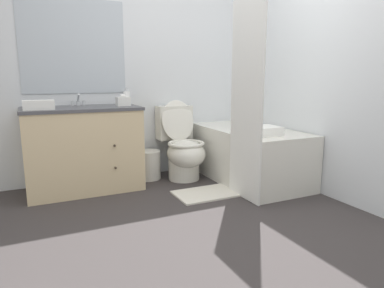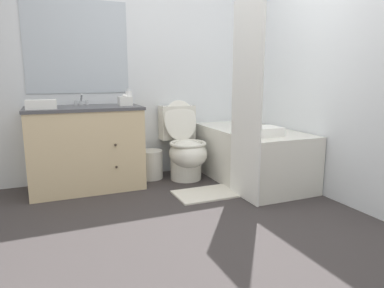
{
  "view_description": "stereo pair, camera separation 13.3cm",
  "coord_description": "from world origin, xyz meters",
  "px_view_note": "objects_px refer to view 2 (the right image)",
  "views": [
    {
      "loc": [
        -1.18,
        -2.09,
        1.1
      ],
      "look_at": [
        0.15,
        0.73,
        0.5
      ],
      "focal_mm": 32.0,
      "sensor_mm": 36.0,
      "label": 1
    },
    {
      "loc": [
        -1.06,
        -2.15,
        1.1
      ],
      "look_at": [
        0.15,
        0.73,
        0.5
      ],
      "focal_mm": 32.0,
      "sensor_mm": 36.0,
      "label": 2
    }
  ],
  "objects_px": {
    "vanity_cabinet": "(86,147)",
    "toilet": "(185,148)",
    "soap_dispenser": "(129,98)",
    "tissue_box": "(125,101)",
    "bath_towel_folded": "(264,131)",
    "bath_mat": "(206,194)",
    "hand_towel_folded": "(41,104)",
    "wastebasket": "(151,164)",
    "sink_faucet": "(81,102)",
    "bathtub": "(251,155)"
  },
  "relations": [
    {
      "from": "soap_dispenser",
      "to": "hand_towel_folded",
      "type": "distance_m",
      "value": 0.83
    },
    {
      "from": "sink_faucet",
      "to": "tissue_box",
      "type": "bearing_deg",
      "value": -29.1
    },
    {
      "from": "wastebasket",
      "to": "tissue_box",
      "type": "relative_size",
      "value": 2.4
    },
    {
      "from": "soap_dispenser",
      "to": "bath_mat",
      "type": "xyz_separation_m",
      "value": [
        0.57,
        -0.65,
        -0.89
      ]
    },
    {
      "from": "vanity_cabinet",
      "to": "wastebasket",
      "type": "height_order",
      "value": "vanity_cabinet"
    },
    {
      "from": "bath_towel_folded",
      "to": "bath_mat",
      "type": "relative_size",
      "value": 0.54
    },
    {
      "from": "sink_faucet",
      "to": "hand_towel_folded",
      "type": "relative_size",
      "value": 0.55
    },
    {
      "from": "toilet",
      "to": "bathtub",
      "type": "bearing_deg",
      "value": -29.2
    },
    {
      "from": "bath_towel_folded",
      "to": "vanity_cabinet",
      "type": "bearing_deg",
      "value": 152.34
    },
    {
      "from": "sink_faucet",
      "to": "bath_towel_folded",
      "type": "distance_m",
      "value": 1.86
    },
    {
      "from": "soap_dispenser",
      "to": "hand_towel_folded",
      "type": "bearing_deg",
      "value": -170.87
    },
    {
      "from": "sink_faucet",
      "to": "bathtub",
      "type": "distance_m",
      "value": 1.86
    },
    {
      "from": "sink_faucet",
      "to": "bathtub",
      "type": "height_order",
      "value": "sink_faucet"
    },
    {
      "from": "bath_mat",
      "to": "tissue_box",
      "type": "bearing_deg",
      "value": 134.01
    },
    {
      "from": "toilet",
      "to": "tissue_box",
      "type": "xyz_separation_m",
      "value": [
        -0.63,
        0.04,
        0.53
      ]
    },
    {
      "from": "sink_faucet",
      "to": "soap_dispenser",
      "type": "distance_m",
      "value": 0.5
    },
    {
      "from": "bathtub",
      "to": "sink_faucet",
      "type": "bearing_deg",
      "value": 159.56
    },
    {
      "from": "sink_faucet",
      "to": "bath_towel_folded",
      "type": "xyz_separation_m",
      "value": [
        1.54,
        -1.01,
        -0.26
      ]
    },
    {
      "from": "vanity_cabinet",
      "to": "bath_mat",
      "type": "distance_m",
      "value": 1.28
    },
    {
      "from": "tissue_box",
      "to": "soap_dispenser",
      "type": "distance_m",
      "value": 0.05
    },
    {
      "from": "soap_dispenser",
      "to": "hand_towel_folded",
      "type": "xyz_separation_m",
      "value": [
        -0.82,
        -0.13,
        -0.03
      ]
    },
    {
      "from": "toilet",
      "to": "soap_dispenser",
      "type": "height_order",
      "value": "soap_dispenser"
    },
    {
      "from": "tissue_box",
      "to": "soap_dispenser",
      "type": "xyz_separation_m",
      "value": [
        0.04,
        0.01,
        0.03
      ]
    },
    {
      "from": "wastebasket",
      "to": "soap_dispenser",
      "type": "height_order",
      "value": "soap_dispenser"
    },
    {
      "from": "vanity_cabinet",
      "to": "sink_faucet",
      "type": "height_order",
      "value": "sink_faucet"
    },
    {
      "from": "toilet",
      "to": "bathtub",
      "type": "xyz_separation_m",
      "value": [
        0.63,
        -0.35,
        -0.06
      ]
    },
    {
      "from": "hand_towel_folded",
      "to": "bath_towel_folded",
      "type": "bearing_deg",
      "value": -19.14
    },
    {
      "from": "soap_dispenser",
      "to": "vanity_cabinet",
      "type": "bearing_deg",
      "value": 178.6
    },
    {
      "from": "toilet",
      "to": "bath_mat",
      "type": "bearing_deg",
      "value": -91.43
    },
    {
      "from": "vanity_cabinet",
      "to": "soap_dispenser",
      "type": "bearing_deg",
      "value": -1.4
    },
    {
      "from": "toilet",
      "to": "wastebasket",
      "type": "relative_size",
      "value": 2.73
    },
    {
      "from": "toilet",
      "to": "bath_towel_folded",
      "type": "height_order",
      "value": "toilet"
    },
    {
      "from": "bathtub",
      "to": "soap_dispenser",
      "type": "bearing_deg",
      "value": 161.59
    },
    {
      "from": "wastebasket",
      "to": "soap_dispenser",
      "type": "distance_m",
      "value": 0.79
    },
    {
      "from": "wastebasket",
      "to": "hand_towel_folded",
      "type": "height_order",
      "value": "hand_towel_folded"
    },
    {
      "from": "vanity_cabinet",
      "to": "toilet",
      "type": "relative_size",
      "value": 1.27
    },
    {
      "from": "toilet",
      "to": "soap_dispenser",
      "type": "relative_size",
      "value": 4.98
    },
    {
      "from": "sink_faucet",
      "to": "bath_mat",
      "type": "height_order",
      "value": "sink_faucet"
    },
    {
      "from": "vanity_cabinet",
      "to": "bath_mat",
      "type": "relative_size",
      "value": 1.84
    },
    {
      "from": "bathtub",
      "to": "vanity_cabinet",
      "type": "bearing_deg",
      "value": 165.96
    },
    {
      "from": "vanity_cabinet",
      "to": "tissue_box",
      "type": "bearing_deg",
      "value": -3.01
    },
    {
      "from": "vanity_cabinet",
      "to": "soap_dispenser",
      "type": "height_order",
      "value": "soap_dispenser"
    },
    {
      "from": "bathtub",
      "to": "toilet",
      "type": "bearing_deg",
      "value": 150.8
    },
    {
      "from": "wastebasket",
      "to": "tissue_box",
      "type": "height_order",
      "value": "tissue_box"
    },
    {
      "from": "toilet",
      "to": "wastebasket",
      "type": "xyz_separation_m",
      "value": [
        -0.35,
        0.14,
        -0.19
      ]
    },
    {
      "from": "sink_faucet",
      "to": "wastebasket",
      "type": "distance_m",
      "value": 0.99
    },
    {
      "from": "vanity_cabinet",
      "to": "toilet",
      "type": "height_order",
      "value": "toilet"
    },
    {
      "from": "tissue_box",
      "to": "bath_towel_folded",
      "type": "height_order",
      "value": "tissue_box"
    },
    {
      "from": "vanity_cabinet",
      "to": "wastebasket",
      "type": "xyz_separation_m",
      "value": [
        0.68,
        0.08,
        -0.26
      ]
    },
    {
      "from": "tissue_box",
      "to": "hand_towel_folded",
      "type": "xyz_separation_m",
      "value": [
        -0.78,
        -0.12,
        -0.0
      ]
    }
  ]
}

